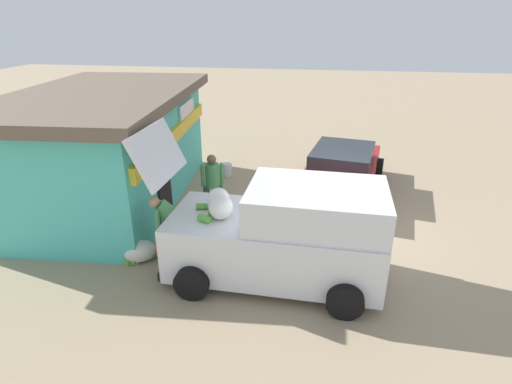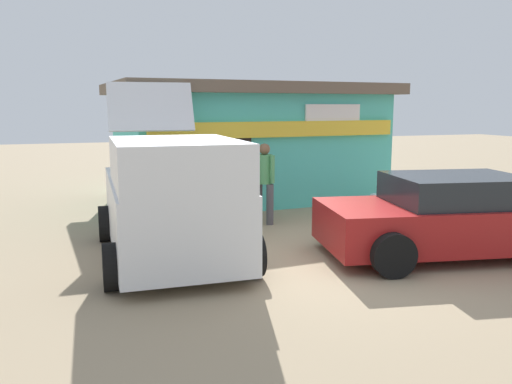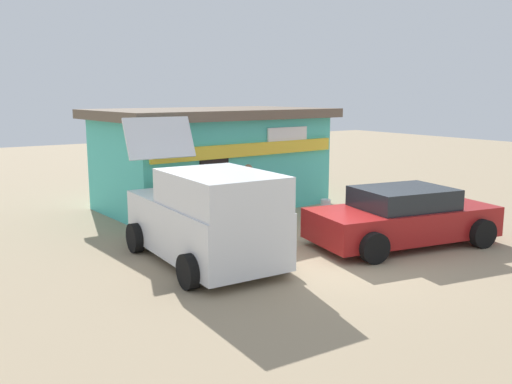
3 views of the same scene
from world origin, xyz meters
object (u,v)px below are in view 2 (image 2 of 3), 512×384
parked_sedan (455,217)px  vendor_standing (264,177)px  storefront_bar (249,141)px  delivery_van (171,200)px  customer_bending (165,184)px  paint_bucket (376,203)px  unloaded_banana_pile (151,211)px

parked_sedan → vendor_standing: vendor_standing is taller
storefront_bar → delivery_van: size_ratio=1.60×
storefront_bar → customer_bending: (-2.71, -2.75, -0.65)m
customer_bending → vendor_standing: bearing=-9.4°
vendor_standing → customer_bending: vendor_standing is taller
storefront_bar → vendor_standing: size_ratio=4.33×
paint_bucket → unloaded_banana_pile: bearing=171.7°
parked_sedan → customer_bending: (-4.17, 3.59, 0.25)m
delivery_van → unloaded_banana_pile: (0.11, 3.04, -0.77)m
storefront_bar → delivery_van: storefront_bar is taller
paint_bucket → parked_sedan: bearing=-102.1°
delivery_van → paint_bucket: delivery_van is taller
customer_bending → unloaded_banana_pile: 1.00m
parked_sedan → vendor_standing: (-2.14, 3.26, 0.34)m
storefront_bar → parked_sedan: (1.45, -6.34, -0.90)m
parked_sedan → customer_bending: 5.51m
vendor_standing → paint_bucket: bearing=5.9°
customer_bending → unloaded_banana_pile: size_ratio=1.59×
customer_bending → unloaded_banana_pile: bearing=104.7°
storefront_bar → customer_bending: bearing=-134.7°
storefront_bar → paint_bucket: size_ratio=17.99×
parked_sedan → unloaded_banana_pile: (-4.36, 4.31, -0.43)m
delivery_van → paint_bucket: (5.23, 2.29, -0.77)m
vendor_standing → customer_bending: 2.05m
delivery_van → parked_sedan: delivery_van is taller
unloaded_banana_pile → vendor_standing: bearing=-25.4°
parked_sedan → paint_bucket: 3.66m
vendor_standing → customer_bending: bearing=170.6°
vendor_standing → unloaded_banana_pile: bearing=154.6°
unloaded_banana_pile → customer_bending: bearing=-75.3°
unloaded_banana_pile → paint_bucket: bearing=-8.3°
storefront_bar → delivery_van: 5.92m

